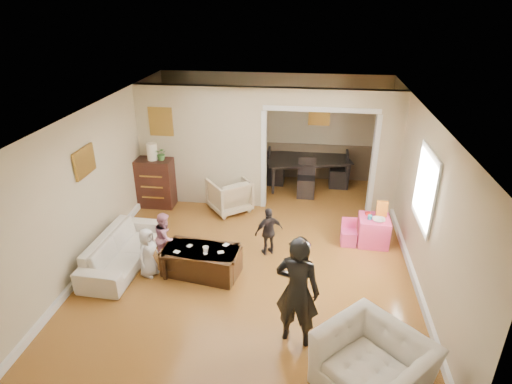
# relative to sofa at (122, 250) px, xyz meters

# --- Properties ---
(floor) EXTENTS (7.00, 7.00, 0.00)m
(floor) POSITION_rel_sofa_xyz_m (2.19, 0.80, -0.28)
(floor) COLOR #A36E2A
(floor) RESTS_ON ground
(partition_left) EXTENTS (2.75, 0.18, 2.60)m
(partition_left) POSITION_rel_sofa_xyz_m (0.82, 2.60, 1.02)
(partition_left) COLOR #BFB18B
(partition_left) RESTS_ON ground
(partition_right) EXTENTS (0.55, 0.18, 2.60)m
(partition_right) POSITION_rel_sofa_xyz_m (4.67, 2.60, 1.02)
(partition_right) COLOR #BFB18B
(partition_right) RESTS_ON ground
(partition_header) EXTENTS (2.22, 0.18, 0.35)m
(partition_header) POSITION_rel_sofa_xyz_m (3.29, 2.60, 2.14)
(partition_header) COLOR #BFB18B
(partition_header) RESTS_ON partition_right
(window_pane) EXTENTS (0.03, 0.95, 1.10)m
(window_pane) POSITION_rel_sofa_xyz_m (4.92, 0.40, 1.27)
(window_pane) COLOR white
(window_pane) RESTS_ON ground
(framed_art_partition) EXTENTS (0.45, 0.03, 0.55)m
(framed_art_partition) POSITION_rel_sofa_xyz_m (-0.01, 2.50, 1.57)
(framed_art_partition) COLOR brown
(framed_art_partition) RESTS_ON partition_left
(framed_art_sofa_wall) EXTENTS (0.03, 0.55, 0.40)m
(framed_art_sofa_wall) POSITION_rel_sofa_xyz_m (-0.52, 0.20, 1.52)
(framed_art_sofa_wall) COLOR brown
(framed_art_alcove) EXTENTS (0.45, 0.03, 0.55)m
(framed_art_alcove) POSITION_rel_sofa_xyz_m (3.29, 4.24, 1.42)
(framed_art_alcove) COLOR brown
(sofa) EXTENTS (0.84, 1.95, 0.56)m
(sofa) POSITION_rel_sofa_xyz_m (0.00, 0.00, 0.00)
(sofa) COLOR beige
(sofa) RESTS_ON ground
(armchair_back) EXTENTS (1.10, 1.11, 0.73)m
(armchair_back) POSITION_rel_sofa_xyz_m (1.45, 2.25, 0.08)
(armchair_back) COLOR #C5B288
(armchair_back) RESTS_ON ground
(armchair_front) EXTENTS (1.55, 1.54, 0.76)m
(armchair_front) POSITION_rel_sofa_xyz_m (3.97, -2.11, 0.10)
(armchair_front) COLOR beige
(armchair_front) RESTS_ON ground
(dresser) EXTENTS (0.78, 0.44, 1.08)m
(dresser) POSITION_rel_sofa_xyz_m (-0.18, 2.27, 0.26)
(dresser) COLOR #371510
(dresser) RESTS_ON ground
(table_lamp) EXTENTS (0.22, 0.22, 0.36)m
(table_lamp) POSITION_rel_sofa_xyz_m (-0.18, 2.27, 0.98)
(table_lamp) COLOR #FFF2CF
(table_lamp) RESTS_ON dresser
(potted_plant) EXTENTS (0.26, 0.22, 0.29)m
(potted_plant) POSITION_rel_sofa_xyz_m (0.02, 2.27, 0.94)
(potted_plant) COLOR #467935
(potted_plant) RESTS_ON dresser
(coffee_table) EXTENTS (1.33, 0.82, 0.46)m
(coffee_table) POSITION_rel_sofa_xyz_m (1.42, -0.09, -0.05)
(coffee_table) COLOR #321E10
(coffee_table) RESTS_ON ground
(coffee_cup) EXTENTS (0.11, 0.11, 0.09)m
(coffee_cup) POSITION_rel_sofa_xyz_m (1.52, -0.14, 0.23)
(coffee_cup) COLOR white
(coffee_cup) RESTS_ON coffee_table
(play_table) EXTENTS (0.57, 0.57, 0.53)m
(play_table) POSITION_rel_sofa_xyz_m (4.37, 1.25, -0.01)
(play_table) COLOR #FF4387
(play_table) RESTS_ON ground
(cereal_box) EXTENTS (0.20, 0.08, 0.30)m
(cereal_box) POSITION_rel_sofa_xyz_m (4.49, 1.35, 0.40)
(cereal_box) COLOR yellow
(cereal_box) RESTS_ON play_table
(cyan_cup) EXTENTS (0.08, 0.08, 0.08)m
(cyan_cup) POSITION_rel_sofa_xyz_m (4.27, 1.20, 0.29)
(cyan_cup) COLOR teal
(cyan_cup) RESTS_ON play_table
(toy_block) EXTENTS (0.09, 0.08, 0.05)m
(toy_block) POSITION_rel_sofa_xyz_m (4.25, 1.37, 0.28)
(toy_block) COLOR red
(toy_block) RESTS_ON play_table
(play_bowl) EXTENTS (0.24, 0.24, 0.06)m
(play_bowl) POSITION_rel_sofa_xyz_m (4.42, 1.13, 0.28)
(play_bowl) COLOR white
(play_bowl) RESTS_ON play_table
(dining_table) EXTENTS (2.20, 1.56, 0.70)m
(dining_table) POSITION_rel_sofa_xyz_m (3.07, 3.81, 0.07)
(dining_table) COLOR black
(dining_table) RESTS_ON ground
(adult_person) EXTENTS (0.66, 0.51, 1.62)m
(adult_person) POSITION_rel_sofa_xyz_m (3.04, -1.42, 0.53)
(adult_person) COLOR black
(adult_person) RESTS_ON ground
(child_kneel_a) EXTENTS (0.40, 0.49, 0.86)m
(child_kneel_a) POSITION_rel_sofa_xyz_m (0.57, -0.24, 0.15)
(child_kneel_a) COLOR silver
(child_kneel_a) RESTS_ON ground
(child_kneel_b) EXTENTS (0.42, 0.50, 0.93)m
(child_kneel_b) POSITION_rel_sofa_xyz_m (0.72, 0.21, 0.18)
(child_kneel_b) COLOR #CC7F98
(child_kneel_b) RESTS_ON ground
(child_toddler) EXTENTS (0.57, 0.46, 0.91)m
(child_toddler) POSITION_rel_sofa_xyz_m (2.47, 0.66, 0.17)
(child_toddler) COLOR black
(child_toddler) RESTS_ON ground
(craft_papers) EXTENTS (0.87, 0.43, 0.00)m
(craft_papers) POSITION_rel_sofa_xyz_m (1.47, -0.08, 0.19)
(craft_papers) COLOR white
(craft_papers) RESTS_ON coffee_table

